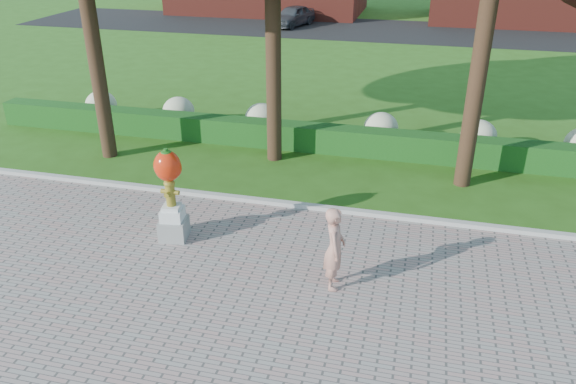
# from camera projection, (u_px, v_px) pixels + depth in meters

# --- Properties ---
(ground) EXTENTS (100.00, 100.00, 0.00)m
(ground) POSITION_uv_depth(u_px,v_px,m) (292.00, 278.00, 11.49)
(ground) COLOR #2A5415
(ground) RESTS_ON ground
(curb) EXTENTS (40.00, 0.18, 0.15)m
(curb) POSITION_uv_depth(u_px,v_px,m) (320.00, 208.00, 14.07)
(curb) COLOR #ADADA5
(curb) RESTS_ON ground
(lawn_hedge) EXTENTS (24.00, 0.70, 0.80)m
(lawn_hedge) POSITION_uv_depth(u_px,v_px,m) (345.00, 140.00, 17.40)
(lawn_hedge) COLOR #134012
(lawn_hedge) RESTS_ON ground
(hydrangea_row) EXTENTS (20.10, 1.10, 0.99)m
(hydrangea_row) POSITION_uv_depth(u_px,v_px,m) (368.00, 127.00, 18.08)
(hydrangea_row) COLOR #BAB98E
(hydrangea_row) RESTS_ON ground
(street) EXTENTS (50.00, 8.00, 0.02)m
(street) POSITION_uv_depth(u_px,v_px,m) (395.00, 31.00, 35.83)
(street) COLOR black
(street) RESTS_ON ground
(hydrant_sculpture) EXTENTS (0.68, 0.68, 2.20)m
(hydrant_sculpture) POSITION_uv_depth(u_px,v_px,m) (170.00, 192.00, 12.35)
(hydrant_sculpture) COLOR gray
(hydrant_sculpture) RESTS_ON walkway
(woman) EXTENTS (0.50, 0.69, 1.73)m
(woman) POSITION_uv_depth(u_px,v_px,m) (335.00, 248.00, 10.83)
(woman) COLOR tan
(woman) RESTS_ON walkway
(parked_car) EXTENTS (2.66, 4.16, 1.32)m
(parked_car) POSITION_uv_depth(u_px,v_px,m) (293.00, 16.00, 36.98)
(parked_car) COLOR #3C3E43
(parked_car) RESTS_ON street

